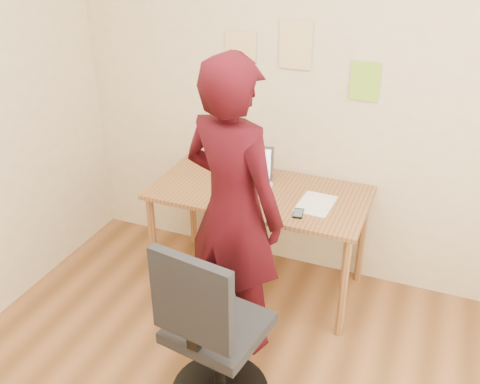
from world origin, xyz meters
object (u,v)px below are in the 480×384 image
at_px(office_chair, 211,340).
at_px(person, 233,210).
at_px(laptop, 247,179).
at_px(desk, 259,203).
at_px(phone, 298,213).

height_order(office_chair, person, person).
xyz_separation_m(laptop, person, (0.14, -0.56, 0.09)).
relative_size(desk, laptop, 3.49).
bearing_deg(office_chair, phone, 87.30).
bearing_deg(phone, laptop, 143.43).
bearing_deg(desk, person, -86.01).
height_order(phone, person, person).
xyz_separation_m(phone, person, (-0.28, -0.34, 0.14)).
height_order(desk, office_chair, office_chair).
xyz_separation_m(phone, office_chair, (-0.18, -0.87, -0.31)).
xyz_separation_m(desk, office_chair, (0.14, -1.07, -0.22)).
distance_m(desk, office_chair, 1.10).
bearing_deg(desk, office_chair, -82.56).
relative_size(phone, office_chair, 0.12).
bearing_deg(phone, office_chair, -110.48).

